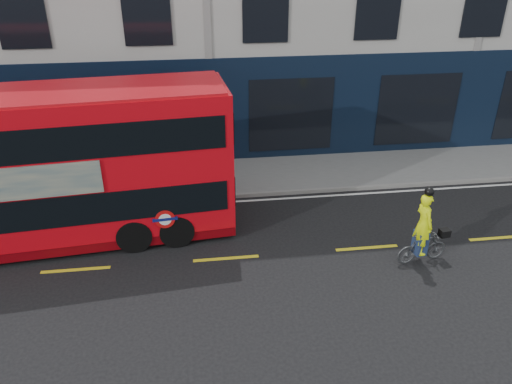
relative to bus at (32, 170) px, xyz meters
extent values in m
plane|color=black|center=(5.08, -3.11, -2.24)|extent=(120.00, 120.00, 0.00)
cube|color=gray|center=(5.08, 3.39, -2.18)|extent=(60.00, 3.00, 0.12)
cube|color=slate|center=(5.08, 1.89, -2.18)|extent=(60.00, 0.12, 0.13)
cube|color=black|center=(5.08, 4.87, -0.24)|extent=(50.00, 0.08, 4.00)
cube|color=silver|center=(5.08, 1.59, -2.24)|extent=(58.00, 0.10, 0.01)
cube|color=red|center=(-0.04, 0.00, 0.14)|extent=(10.96, 3.42, 3.87)
cube|color=#6A0409|center=(-0.04, 0.00, -1.95)|extent=(10.96, 3.37, 0.29)
cube|color=black|center=(-0.04, 0.00, -0.72)|extent=(10.53, 3.42, 0.88)
cube|color=black|center=(-0.04, 0.00, 1.14)|extent=(10.53, 3.42, 0.88)
cube|color=#AF0B14|center=(-0.04, 0.00, 2.09)|extent=(10.74, 3.30, 0.08)
cube|color=black|center=(5.35, 0.49, -0.72)|extent=(0.24, 2.20, 0.88)
cube|color=black|center=(5.35, 0.49, 1.14)|extent=(0.24, 2.20, 0.88)
cylinder|color=red|center=(3.49, -0.94, -1.26)|extent=(0.55, 0.07, 0.55)
cylinder|color=white|center=(3.49, -0.94, -1.26)|extent=(0.35, 0.05, 0.35)
cube|color=#0C1459|center=(3.49, -0.95, -1.26)|extent=(0.69, 0.08, 0.09)
cylinder|color=black|center=(3.67, 0.34, -1.75)|extent=(1.20, 2.58, 0.98)
cylinder|color=black|center=(2.50, 0.23, -1.75)|extent=(1.20, 2.58, 0.98)
imported|color=#46494B|center=(10.31, -2.41, -1.80)|extent=(1.50, 0.61, 0.87)
imported|color=#CBE309|center=(10.22, -2.42, -1.04)|extent=(0.50, 0.68, 1.73)
cube|color=black|center=(10.92, -2.32, -1.44)|extent=(0.30, 0.25, 0.21)
cube|color=navy|center=(10.22, -2.42, -1.62)|extent=(0.34, 0.40, 0.67)
sphere|color=black|center=(10.22, -2.42, -0.09)|extent=(0.25, 0.25, 0.25)
camera|label=1|loc=(4.44, -12.89, 5.73)|focal=35.00mm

